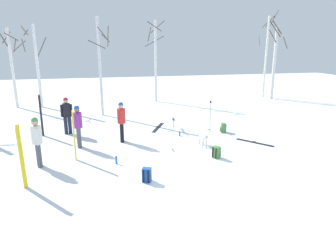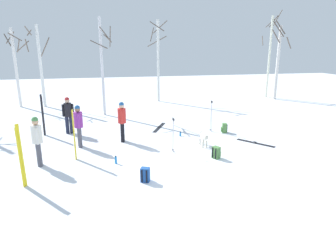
{
  "view_description": "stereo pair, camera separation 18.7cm",
  "coord_description": "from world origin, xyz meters",
  "px_view_note": "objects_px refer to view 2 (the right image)",
  "views": [
    {
      "loc": [
        -2.47,
        -8.93,
        3.96
      ],
      "look_at": [
        -0.01,
        1.6,
        1.0
      ],
      "focal_mm": 31.4,
      "sensor_mm": 36.0,
      "label": 1
    },
    {
      "loc": [
        -2.29,
        -8.97,
        3.96
      ],
      "look_at": [
        -0.01,
        1.6,
        1.0
      ],
      "focal_mm": 31.4,
      "sensor_mm": 36.0,
      "label": 2
    }
  ],
  "objects_px": {
    "water_bottle_0": "(116,160)",
    "dog": "(204,137)",
    "ski_pair_planted_0": "(74,135)",
    "birch_tree_5": "(269,55)",
    "birch_tree_6": "(278,60)",
    "ski_pair_planted_2": "(21,156)",
    "water_bottle_1": "(180,134)",
    "backpack_1": "(145,175)",
    "ski_poles_0": "(173,134)",
    "birch_tree_2": "(40,64)",
    "person_1": "(79,123)",
    "ski_pair_planted_1": "(43,115)",
    "birch_tree_3": "(103,65)",
    "person_0": "(37,138)",
    "ski_pair_lying_0": "(159,127)",
    "ski_pair_lying_1": "(255,143)",
    "backpack_2": "(216,153)",
    "birch_tree_4": "(158,59)",
    "ski_poles_1": "(211,115)",
    "birch_tree_1": "(16,66)",
    "backpack_0": "(224,128)",
    "person_2": "(68,113)"
  },
  "relations": [
    {
      "from": "dog",
      "to": "water_bottle_0",
      "type": "distance_m",
      "value": 3.73
    },
    {
      "from": "water_bottle_0",
      "to": "dog",
      "type": "bearing_deg",
      "value": 16.72
    },
    {
      "from": "dog",
      "to": "backpack_1",
      "type": "height_order",
      "value": "dog"
    },
    {
      "from": "ski_pair_lying_0",
      "to": "ski_pair_lying_1",
      "type": "bearing_deg",
      "value": -43.0
    },
    {
      "from": "ski_pair_lying_0",
      "to": "water_bottle_0",
      "type": "height_order",
      "value": "water_bottle_0"
    },
    {
      "from": "backpack_2",
      "to": "birch_tree_6",
      "type": "bearing_deg",
      "value": 50.17
    },
    {
      "from": "person_0",
      "to": "backpack_1",
      "type": "relative_size",
      "value": 3.9
    },
    {
      "from": "ski_pair_planted_1",
      "to": "backpack_1",
      "type": "relative_size",
      "value": 4.29
    },
    {
      "from": "backpack_2",
      "to": "ski_poles_0",
      "type": "bearing_deg",
      "value": 145.94
    },
    {
      "from": "water_bottle_0",
      "to": "birch_tree_5",
      "type": "height_order",
      "value": "birch_tree_5"
    },
    {
      "from": "ski_poles_1",
      "to": "water_bottle_0",
      "type": "bearing_deg",
      "value": -146.26
    },
    {
      "from": "backpack_2",
      "to": "birch_tree_4",
      "type": "bearing_deg",
      "value": 89.93
    },
    {
      "from": "ski_pair_planted_2",
      "to": "dog",
      "type": "bearing_deg",
      "value": 20.03
    },
    {
      "from": "birch_tree_4",
      "to": "birch_tree_5",
      "type": "bearing_deg",
      "value": -0.55
    },
    {
      "from": "person_1",
      "to": "water_bottle_0",
      "type": "bearing_deg",
      "value": -57.55
    },
    {
      "from": "ski_pair_planted_1",
      "to": "backpack_1",
      "type": "height_order",
      "value": "ski_pair_planted_1"
    },
    {
      "from": "person_1",
      "to": "ski_pair_planted_0",
      "type": "xyz_separation_m",
      "value": [
        -0.05,
        -1.39,
        -0.07
      ]
    },
    {
      "from": "ski_pair_planted_1",
      "to": "water_bottle_1",
      "type": "relative_size",
      "value": 8.99
    },
    {
      "from": "ski_pair_planted_2",
      "to": "birch_tree_3",
      "type": "xyz_separation_m",
      "value": [
        2.38,
        8.92,
        1.97
      ]
    },
    {
      "from": "water_bottle_0",
      "to": "backpack_2",
      "type": "bearing_deg",
      "value": -4.15
    },
    {
      "from": "person_2",
      "to": "dog",
      "type": "height_order",
      "value": "person_2"
    },
    {
      "from": "backpack_1",
      "to": "birch_tree_6",
      "type": "distance_m",
      "value": 16.91
    },
    {
      "from": "ski_pair_planted_2",
      "to": "water_bottle_1",
      "type": "distance_m",
      "value": 6.9
    },
    {
      "from": "ski_poles_0",
      "to": "birch_tree_5",
      "type": "xyz_separation_m",
      "value": [
        10.11,
        10.71,
        2.56
      ]
    },
    {
      "from": "ski_poles_0",
      "to": "backpack_0",
      "type": "height_order",
      "value": "ski_poles_0"
    },
    {
      "from": "birch_tree_6",
      "to": "birch_tree_5",
      "type": "bearing_deg",
      "value": 97.47
    },
    {
      "from": "ski_poles_0",
      "to": "birch_tree_2",
      "type": "xyz_separation_m",
      "value": [
        -6.48,
        10.44,
        2.1
      ]
    },
    {
      "from": "ski_pair_planted_1",
      "to": "birch_tree_2",
      "type": "height_order",
      "value": "birch_tree_2"
    },
    {
      "from": "backpack_0",
      "to": "birch_tree_4",
      "type": "distance_m",
      "value": 9.29
    },
    {
      "from": "ski_poles_0",
      "to": "birch_tree_1",
      "type": "height_order",
      "value": "birch_tree_1"
    },
    {
      "from": "dog",
      "to": "birch_tree_6",
      "type": "relative_size",
      "value": 0.16
    },
    {
      "from": "person_1",
      "to": "birch_tree_2",
      "type": "relative_size",
      "value": 0.32
    },
    {
      "from": "ski_pair_lying_0",
      "to": "ski_pair_lying_1",
      "type": "xyz_separation_m",
      "value": [
        3.51,
        -3.27,
        0.0
      ]
    },
    {
      "from": "ski_poles_0",
      "to": "birch_tree_6",
      "type": "bearing_deg",
      "value": 43.4
    },
    {
      "from": "birch_tree_5",
      "to": "water_bottle_1",
      "type": "bearing_deg",
      "value": -136.86
    },
    {
      "from": "water_bottle_1",
      "to": "water_bottle_0",
      "type": "bearing_deg",
      "value": -138.58
    },
    {
      "from": "birch_tree_2",
      "to": "birch_tree_3",
      "type": "xyz_separation_m",
      "value": [
        3.98,
        -3.4,
        0.09
      ]
    },
    {
      "from": "ski_pair_lying_0",
      "to": "backpack_0",
      "type": "distance_m",
      "value": 3.22
    },
    {
      "from": "ski_pair_planted_0",
      "to": "ski_pair_planted_2",
      "type": "bearing_deg",
      "value": -123.72
    },
    {
      "from": "ski_pair_planted_0",
      "to": "water_bottle_1",
      "type": "xyz_separation_m",
      "value": [
        4.39,
        1.93,
        -0.81
      ]
    },
    {
      "from": "dog",
      "to": "backpack_1",
      "type": "xyz_separation_m",
      "value": [
        -2.75,
        -2.67,
        -0.17
      ]
    },
    {
      "from": "person_1",
      "to": "ski_pair_planted_1",
      "type": "xyz_separation_m",
      "value": [
        -1.7,
        2.02,
        -0.04
      ]
    },
    {
      "from": "water_bottle_1",
      "to": "person_1",
      "type": "bearing_deg",
      "value": -172.82
    },
    {
      "from": "water_bottle_0",
      "to": "birch_tree_1",
      "type": "bearing_deg",
      "value": 117.06
    },
    {
      "from": "person_2",
      "to": "ski_pair_lying_1",
      "type": "xyz_separation_m",
      "value": [
        7.78,
        -3.16,
        -0.97
      ]
    },
    {
      "from": "person_1",
      "to": "birch_tree_2",
      "type": "bearing_deg",
      "value": 108.03
    },
    {
      "from": "ski_pair_planted_0",
      "to": "birch_tree_5",
      "type": "distance_m",
      "value": 17.53
    },
    {
      "from": "dog",
      "to": "person_0",
      "type": "bearing_deg",
      "value": -173.54
    },
    {
      "from": "person_1",
      "to": "ski_pair_lying_1",
      "type": "distance_m",
      "value": 7.32
    },
    {
      "from": "person_0",
      "to": "dog",
      "type": "height_order",
      "value": "person_0"
    }
  ]
}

